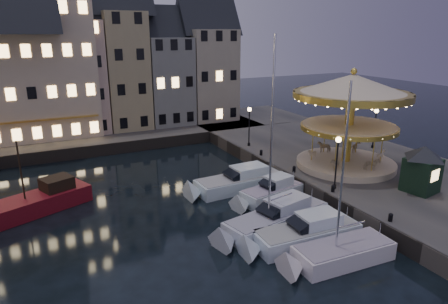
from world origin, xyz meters
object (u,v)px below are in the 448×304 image
motorboat_e (236,183)px  streetlamp_b (337,155)px  carousel (351,103)px  bollard_c (294,169)px  bollard_d (261,152)px  streetlamp_d (375,123)px  motorboat_b (302,235)px  red_fishing_boat (42,201)px  streetlamp_c (249,121)px  motorboat_c (273,220)px  ticket_kiosk (423,161)px  motorboat_d (268,194)px  motorboat_a (335,255)px  bollard_b (333,188)px  bollard_a (391,217)px

motorboat_e → streetlamp_b: bearing=-47.0°
carousel → streetlamp_b: bearing=-140.7°
bollard_c → bollard_d: 5.50m
streetlamp_d → motorboat_b: 20.89m
streetlamp_b → red_fishing_boat: size_ratio=0.54×
streetlamp_b → streetlamp_c: 13.50m
motorboat_c → ticket_kiosk: bearing=-9.2°
ticket_kiosk → motorboat_e: bearing=139.8°
motorboat_c → motorboat_d: size_ratio=1.89×
streetlamp_d → motorboat_d: 16.66m
motorboat_a → ticket_kiosk: bearing=16.6°
bollard_b → motorboat_a: motorboat_a is taller
streetlamp_b → bollard_c: bearing=97.6°
motorboat_a → carousel: bearing=45.5°
streetlamp_c → streetlamp_d: (11.30, -6.50, 0.00)m
red_fishing_boat → bollard_a: bearing=-36.7°
motorboat_b → motorboat_c: motorboat_c is taller
bollard_d → motorboat_a: size_ratio=0.05×
bollard_b → motorboat_d: bearing=140.7°
bollard_c → streetlamp_d: bearing=11.9°
streetlamp_b → motorboat_b: size_ratio=0.51×
streetlamp_b → bollard_b: (-0.60, -0.50, -2.41)m
streetlamp_c → streetlamp_b: bearing=-90.0°
motorboat_b → carousel: (10.62, 7.68, 6.46)m
bollard_b → bollard_c: (0.00, 5.00, 0.00)m
motorboat_c → motorboat_e: motorboat_c is taller
bollard_d → ticket_kiosk: 14.81m
motorboat_d → ticket_kiosk: (9.86, -5.96, 3.10)m
streetlamp_b → motorboat_a: size_ratio=0.35×
bollard_c → bollard_d: bearing=90.0°
streetlamp_c → motorboat_e: (-5.57, -7.52, -3.37)m
motorboat_e → motorboat_c: bearing=-97.9°
streetlamp_d → motorboat_d: bearing=-164.4°
bollard_b → red_fishing_boat: bearing=154.7°
bollard_b → ticket_kiosk: size_ratio=0.14×
red_fishing_boat → ticket_kiosk: size_ratio=1.90×
bollard_c → motorboat_c: bearing=-135.5°
motorboat_a → red_fishing_boat: (-15.03, 15.68, 0.16)m
bollard_d → carousel: 9.80m
streetlamp_d → motorboat_d: (-15.71, -4.38, -3.38)m
motorboat_c → bollard_d: bearing=62.2°
motorboat_e → bollard_a: bearing=-67.4°
streetlamp_d → motorboat_a: bearing=-141.2°
motorboat_c → carousel: 13.78m
streetlamp_d → red_fishing_boat: size_ratio=0.54×
streetlamp_d → motorboat_d: size_ratio=0.64×
carousel → bollard_d: bearing=128.8°
streetlamp_b → motorboat_a: 9.43m
streetlamp_b → motorboat_b: 8.06m
bollard_a → bollard_b: 5.50m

